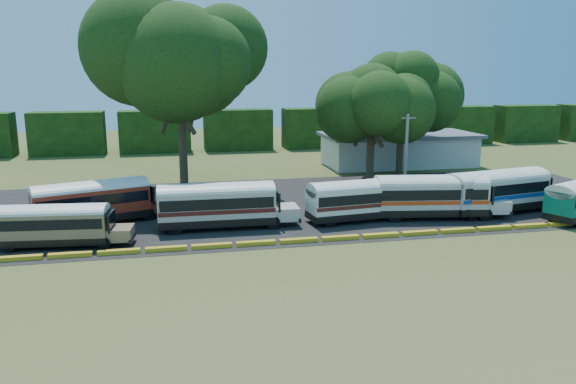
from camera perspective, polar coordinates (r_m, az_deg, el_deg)
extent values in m
plane|color=#324C19|center=(38.50, 3.61, -5.46)|extent=(160.00, 160.00, 0.00)
cube|color=black|center=(49.95, 1.06, -1.27)|extent=(64.00, 24.00, 0.02)
cube|color=gold|center=(39.30, -25.58, -6.09)|extent=(2.70, 0.45, 0.30)
cube|color=gold|center=(38.68, -21.24, -5.99)|extent=(2.70, 0.45, 0.30)
cube|color=gold|center=(38.28, -16.79, -5.85)|extent=(2.70, 0.45, 0.30)
cube|color=gold|center=(38.12, -12.28, -5.68)|extent=(2.70, 0.45, 0.30)
cube|color=gold|center=(38.19, -7.76, -5.47)|extent=(2.70, 0.45, 0.30)
cube|color=gold|center=(38.49, -3.28, -5.23)|extent=(2.70, 0.45, 0.30)
cube|color=gold|center=(39.03, 1.09, -4.96)|extent=(2.70, 0.45, 0.30)
cube|color=gold|center=(39.78, 5.32, -4.68)|extent=(2.70, 0.45, 0.30)
cube|color=gold|center=(40.74, 9.37, -4.38)|extent=(2.70, 0.45, 0.30)
cube|color=gold|center=(41.90, 13.21, -4.08)|extent=(2.70, 0.45, 0.30)
cube|color=gold|center=(43.23, 16.82, -3.78)|extent=(2.70, 0.45, 0.30)
cube|color=gold|center=(44.73, 20.21, -3.48)|extent=(2.70, 0.45, 0.30)
cube|color=gold|center=(46.37, 23.36, -3.19)|extent=(2.70, 0.45, 0.30)
cube|color=gold|center=(48.14, 26.29, -2.92)|extent=(2.70, 0.45, 0.30)
cube|color=silver|center=(71.71, 11.16, 4.12)|extent=(18.00, 8.00, 3.60)
cube|color=#4F5256|center=(71.46, 11.23, 5.71)|extent=(19.00, 9.00, 0.40)
cube|color=black|center=(84.94, -21.48, 5.57)|extent=(10.00, 4.00, 6.00)
cube|color=black|center=(83.79, -13.33, 6.01)|extent=(10.00, 4.00, 6.00)
cube|color=black|center=(84.35, -5.12, 6.33)|extent=(10.00, 4.00, 6.00)
cube|color=black|center=(86.58, 2.84, 6.51)|extent=(10.00, 4.00, 6.00)
cube|color=black|center=(90.37, 10.27, 6.58)|extent=(10.00, 4.00, 6.00)
cube|color=black|center=(95.52, 17.00, 6.54)|extent=(10.00, 4.00, 6.00)
cube|color=black|center=(101.83, 22.97, 6.43)|extent=(10.00, 4.00, 6.00)
cylinder|color=black|center=(39.44, -18.24, -4.97)|extent=(0.91, 0.34, 0.89)
cylinder|color=black|center=(41.22, -17.69, -4.19)|extent=(0.91, 0.34, 0.89)
cylinder|color=black|center=(41.17, -26.52, -4.94)|extent=(0.91, 0.34, 0.89)
cylinder|color=black|center=(42.88, -25.65, -4.20)|extent=(0.91, 0.34, 0.89)
cube|color=black|center=(41.16, -22.71, -4.40)|extent=(7.48, 2.96, 0.49)
cube|color=#856A4C|center=(40.89, -22.83, -2.98)|extent=(7.48, 2.96, 1.63)
cube|color=black|center=(40.84, -22.86, -2.72)|extent=(7.20, 2.99, 0.68)
ellipsoid|color=silver|center=(40.70, -22.93, -1.88)|extent=(7.48, 2.96, 1.00)
cube|color=#856A4C|center=(40.02, -16.62, -4.01)|extent=(1.79, 2.11, 0.85)
cube|color=black|center=(39.91, -17.49, -2.82)|extent=(0.34, 2.05, 1.22)
cube|color=black|center=(39.99, -15.53, -4.49)|extent=(0.38, 2.18, 0.27)
cylinder|color=black|center=(45.90, -14.02, -2.21)|extent=(1.07, 0.62, 1.04)
cylinder|color=black|center=(47.96, -14.82, -1.63)|extent=(1.07, 0.62, 1.04)
cylinder|color=black|center=(44.44, -22.72, -3.29)|extent=(1.07, 0.62, 1.04)
cylinder|color=black|center=(46.57, -23.14, -2.64)|extent=(1.07, 0.62, 1.04)
cube|color=black|center=(45.95, -19.26, -2.32)|extent=(8.87, 5.25, 0.57)
cube|color=maroon|center=(45.67, -19.36, -0.83)|extent=(8.87, 5.25, 1.89)
cube|color=black|center=(45.62, -19.38, -0.56)|extent=(8.57, 5.20, 0.80)
ellipsoid|color=silver|center=(45.47, -19.45, 0.33)|extent=(8.87, 5.25, 1.16)
cube|color=maroon|center=(47.14, -13.14, -1.20)|extent=(2.51, 2.77, 0.98)
cube|color=black|center=(46.73, -13.96, -0.09)|extent=(0.93, 2.30, 1.42)
cube|color=black|center=(47.51, -12.11, -1.56)|extent=(1.02, 2.46, 0.31)
cube|color=black|center=(45.36, -24.42, -3.07)|extent=(1.02, 2.46, 0.31)
cylinder|color=black|center=(42.11, -1.53, -3.13)|extent=(1.06, 0.31, 1.05)
cylinder|color=black|center=(44.26, -2.01, -2.37)|extent=(1.06, 0.31, 1.05)
cylinder|color=black|center=(41.60, -11.33, -3.57)|extent=(1.06, 0.31, 1.05)
cylinder|color=black|center=(43.78, -11.32, -2.77)|extent=(1.06, 0.31, 1.05)
cube|color=black|center=(42.71, -7.23, -2.78)|extent=(8.68, 2.78, 0.58)
cube|color=beige|center=(42.41, -7.28, -1.16)|extent=(8.68, 2.78, 1.93)
cube|color=black|center=(42.35, -7.28, -0.85)|extent=(8.33, 2.84, 0.81)
cube|color=#4C1413|center=(42.50, -7.26, -1.66)|extent=(8.59, 2.82, 0.32)
ellipsoid|color=silver|center=(42.19, -7.31, 0.11)|extent=(8.68, 2.78, 1.18)
cube|color=beige|center=(43.26, -0.27, -2.06)|extent=(1.93, 2.35, 1.00)
cube|color=black|center=(42.90, -1.14, -0.77)|extent=(0.20, 2.42, 1.44)
cube|color=black|center=(43.53, 0.89, -2.54)|extent=(0.23, 2.58, 0.32)
cube|color=black|center=(42.71, -12.95, -3.15)|extent=(0.23, 2.58, 0.32)
cylinder|color=black|center=(45.74, 12.09, -2.19)|extent=(1.02, 0.39, 0.99)
cylinder|color=black|center=(47.52, 10.80, -1.59)|extent=(1.02, 0.39, 0.99)
cylinder|color=black|center=(42.77, 4.29, -2.96)|extent=(1.02, 0.39, 0.99)
cylinder|color=black|center=(44.67, 3.23, -2.28)|extent=(1.02, 0.39, 0.99)
cube|color=black|center=(44.82, 7.15, -2.11)|extent=(8.36, 3.41, 0.54)
cube|color=white|center=(44.55, 7.19, -0.65)|extent=(8.36, 3.41, 1.81)
cube|color=black|center=(44.50, 7.20, -0.38)|extent=(8.04, 3.43, 0.76)
cube|color=#541815|center=(44.63, 7.18, -1.10)|extent=(8.28, 3.44, 0.30)
ellipsoid|color=silver|center=(44.35, 7.22, 0.49)|extent=(8.36, 3.41, 1.11)
cube|color=white|center=(47.07, 12.61, -1.25)|extent=(2.03, 2.37, 0.94)
cube|color=black|center=(46.54, 12.01, -0.15)|extent=(0.41, 2.28, 1.36)
cube|color=black|center=(47.59, 13.46, -1.63)|extent=(0.46, 2.43, 0.30)
cube|color=black|center=(43.30, 2.35, -2.68)|extent=(0.46, 2.43, 0.30)
cylinder|color=black|center=(47.04, 19.40, -2.18)|extent=(1.10, 0.46, 1.07)
cylinder|color=black|center=(49.09, 18.41, -1.52)|extent=(1.10, 0.46, 1.07)
cylinder|color=black|center=(44.80, 10.79, -2.39)|extent=(1.10, 0.46, 1.07)
cylinder|color=black|center=(46.95, 10.14, -1.69)|extent=(1.10, 0.46, 1.07)
cube|color=black|center=(46.64, 14.16, -1.76)|extent=(9.04, 3.99, 0.59)
cube|color=beige|center=(46.36, 14.24, -0.25)|extent=(9.04, 3.99, 1.95)
cube|color=black|center=(46.31, 14.26, 0.03)|extent=(8.71, 4.00, 0.82)
cube|color=red|center=(46.44, 14.22, -0.72)|extent=(8.96, 4.02, 0.32)
ellipsoid|color=silver|center=(46.16, 14.31, 0.93)|extent=(9.04, 3.99, 1.20)
cube|color=beige|center=(48.40, 20.22, -1.26)|extent=(2.26, 2.61, 1.01)
cube|color=black|center=(47.92, 19.58, -0.07)|extent=(0.54, 2.45, 1.46)
cube|color=black|center=(48.86, 21.16, -1.73)|extent=(0.59, 2.61, 0.32)
cube|color=black|center=(45.59, 8.96, -2.00)|extent=(0.59, 2.61, 0.32)
cylinder|color=black|center=(52.06, 24.58, -1.23)|extent=(1.14, 0.52, 1.10)
cylinder|color=black|center=(53.62, 22.74, -0.70)|extent=(1.14, 0.52, 1.10)
cylinder|color=black|center=(46.87, 18.35, -2.13)|extent=(1.14, 0.52, 1.10)
cylinder|color=black|center=(48.60, 16.52, -1.51)|extent=(1.14, 0.52, 1.10)
cube|color=black|center=(49.79, 20.24, -1.25)|extent=(9.42, 4.46, 0.61)
cube|color=beige|center=(49.52, 20.36, 0.23)|extent=(9.42, 4.46, 2.02)
cube|color=black|center=(49.47, 20.38, 0.50)|extent=(9.08, 4.46, 0.85)
cube|color=navy|center=(49.60, 20.32, -0.23)|extent=(9.34, 4.49, 0.33)
ellipsoid|color=silver|center=(49.33, 20.44, 1.37)|extent=(9.42, 4.46, 1.24)
cube|color=beige|center=(53.61, 24.59, -0.32)|extent=(2.42, 2.77, 1.05)
cube|color=black|center=(52.90, 24.18, 0.76)|extent=(0.66, 2.52, 1.52)
cube|color=black|center=(54.39, 25.22, -0.68)|extent=(0.72, 2.69, 0.33)
cube|color=black|center=(46.91, 16.24, -1.91)|extent=(0.72, 2.69, 0.33)
cylinder|color=black|center=(48.99, 25.21, -2.16)|extent=(1.00, 0.64, 0.97)
cube|color=black|center=(47.55, 25.64, -2.56)|extent=(1.13, 2.24, 0.29)
cylinder|color=#3B2F1D|center=(54.99, -10.63, 4.48)|extent=(0.80, 0.80, 8.87)
cylinder|color=#3B2F1D|center=(55.10, -9.52, 8.51)|extent=(1.49, 3.11, 5.02)
cylinder|color=#3B2F1D|center=(55.44, -11.85, 8.44)|extent=(2.36, 2.70, 5.02)
cylinder|color=#3B2F1D|center=(53.34, -11.00, 8.33)|extent=(3.18, 0.98, 5.02)
ellipsoid|color=black|center=(54.52, -10.99, 13.28)|extent=(13.60, 13.60, 9.97)
cylinder|color=#3B2F1D|center=(58.87, 8.35, 3.76)|extent=(0.80, 0.80, 6.23)
cylinder|color=#3B2F1D|center=(59.38, 9.39, 6.40)|extent=(1.21, 2.34, 3.59)
cylinder|color=#3B2F1D|center=(58.98, 7.24, 6.43)|extent=(1.83, 2.07, 3.59)
cylinder|color=#3B2F1D|center=(57.26, 8.66, 6.21)|extent=(2.37, 0.84, 3.59)
ellipsoid|color=black|center=(58.29, 8.54, 9.66)|extent=(8.85, 8.85, 6.49)
cylinder|color=#3B2F1D|center=(65.29, 11.33, 4.78)|extent=(0.80, 0.80, 6.88)
cylinder|color=#3B2F1D|center=(65.87, 12.27, 7.38)|extent=(1.28, 2.53, 3.94)
cylinder|color=#3B2F1D|center=(65.36, 10.34, 7.43)|extent=(1.96, 2.22, 3.94)
cylinder|color=#3B2F1D|center=(63.72, 11.70, 7.25)|extent=(2.57, 0.87, 3.94)
ellipsoid|color=black|center=(64.78, 11.58, 10.61)|extent=(9.70, 9.70, 7.12)
cylinder|color=gray|center=(53.81, 11.89, 3.66)|extent=(0.30, 0.30, 7.76)
cube|color=gray|center=(53.41, 12.06, 7.36)|extent=(1.60, 0.12, 0.12)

